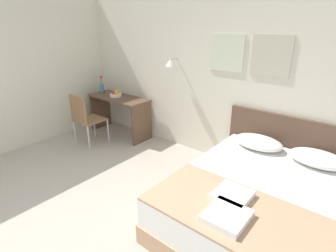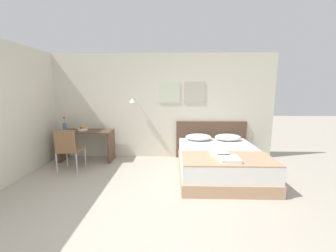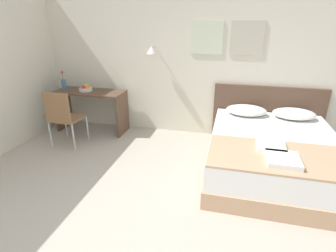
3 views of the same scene
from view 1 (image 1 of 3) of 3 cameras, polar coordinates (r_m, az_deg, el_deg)
name	(u,v)px [view 1 (image 1 of 3)]	position (r m, az deg, el deg)	size (l,w,h in m)	color
wall_back	(206,75)	(4.23, 8.26, 10.87)	(5.99, 0.31, 2.65)	beige
bed	(259,204)	(3.13, 19.11, -15.71)	(1.67, 2.09, 0.53)	tan
headboard	(291,151)	(3.93, 25.20, -4.99)	(1.79, 0.06, 0.96)	brown
pillow_left	(258,142)	(3.70, 19.05, -3.35)	(0.63, 0.41, 0.16)	white
pillow_right	(318,158)	(3.56, 29.80, -6.16)	(0.63, 0.41, 0.16)	white
throw_blanket	(236,212)	(2.50, 14.63, -17.63)	(1.62, 0.84, 0.02)	tan
folded_towel_near_foot	(233,195)	(2.62, 13.90, -14.41)	(0.32, 0.32, 0.06)	white
folded_towel_mid_bed	(227,216)	(2.37, 12.69, -18.55)	(0.34, 0.36, 0.06)	white
desk	(119,108)	(5.23, -10.54, 3.84)	(1.27, 0.52, 0.77)	brown
desk_chair	(84,116)	(4.89, -17.74, 2.03)	(0.47, 0.47, 0.94)	#8E6642
fruit_bowl	(116,94)	(5.20, -11.29, 6.81)	(0.23, 0.23, 0.12)	silver
flower_vase	(102,87)	(5.57, -14.20, 8.28)	(0.08, 0.08, 0.34)	#4C7099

